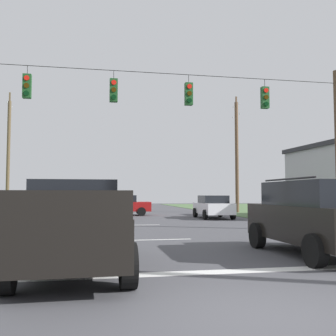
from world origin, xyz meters
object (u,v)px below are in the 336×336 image
distant_car_oncoming (57,205)px  utility_pole_near_left (8,155)px  pickup_truck (73,225)px  overhead_signal_span (148,135)px  utility_pole_mid_right (237,154)px  distant_car_crossing_white (213,206)px  distant_car_far_parked (122,205)px  suv_black (316,216)px

distant_car_oncoming → utility_pole_near_left: bearing=144.3°
pickup_truck → overhead_signal_span: bearing=69.7°
pickup_truck → distant_car_oncoming: size_ratio=1.24×
utility_pole_mid_right → distant_car_crossing_white: bearing=-121.7°
overhead_signal_span → distant_car_far_parked: bearing=90.1°
suv_black → distant_car_oncoming: size_ratio=1.11×
overhead_signal_span → distant_car_oncoming: size_ratio=4.06×
pickup_truck → suv_black: size_ratio=1.13×
utility_pole_mid_right → utility_pole_near_left: 19.15m
pickup_truck → utility_pole_mid_right: size_ratio=0.53×
suv_black → distant_car_far_parked: (-3.67, 20.42, -0.27)m
overhead_signal_span → utility_pole_mid_right: 19.50m
utility_pole_mid_right → utility_pole_near_left: utility_pole_mid_right is taller
distant_car_far_parked → utility_pole_mid_right: 11.31m
suv_black → utility_pole_near_left: 27.57m
overhead_signal_span → distant_car_oncoming: 16.02m
pickup_truck → utility_pole_near_left: (-6.34, 25.06, 3.84)m
pickup_truck → utility_pole_near_left: size_ratio=0.55×
suv_black → utility_pole_near_left: utility_pole_near_left is taller
distant_car_far_parked → overhead_signal_span: bearing=-89.9°
utility_pole_near_left → distant_car_far_parked: bearing=-23.0°
utility_pole_mid_right → utility_pole_near_left: bearing=176.3°
distant_car_oncoming → utility_pole_mid_right: 15.67m
distant_car_far_parked → utility_pole_near_left: 10.53m
distant_car_far_parked → suv_black: bearing=-79.8°
pickup_truck → distant_car_far_parked: bearing=83.0°
suv_black → distant_car_far_parked: bearing=100.2°
distant_car_crossing_white → utility_pole_mid_right: (4.42, 7.16, 4.29)m
suv_black → utility_pole_near_left: size_ratio=0.49×
pickup_truck → distant_car_far_parked: size_ratio=1.24×
suv_black → distant_car_crossing_white: (2.06, 15.81, -0.27)m
utility_pole_mid_right → distant_car_oncoming: bearing=-173.4°
pickup_truck → suv_black: suv_black is taller
overhead_signal_span → distant_car_far_parked: overhead_signal_span is taller
distant_car_far_parked → distant_car_oncoming: bearing=170.3°
distant_car_oncoming → pickup_truck: bearing=-84.3°
pickup_truck → suv_black: (6.30, 0.84, 0.09)m
overhead_signal_span → pickup_truck: size_ratio=3.26×
distant_car_oncoming → distant_car_crossing_white: bearing=-27.2°
distant_car_far_parked → utility_pole_mid_right: size_ratio=0.43×
overhead_signal_span → distant_car_oncoming: overhead_signal_span is taller
distant_car_far_parked → utility_pole_mid_right: (10.15, 2.55, 4.29)m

